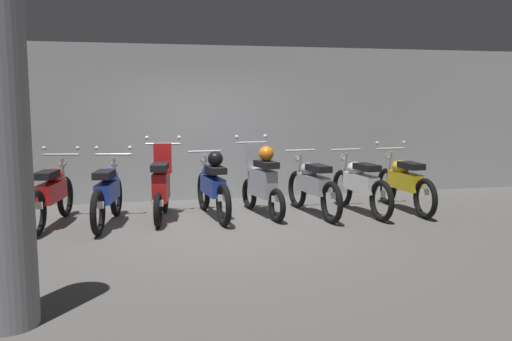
# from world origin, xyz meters

# --- Properties ---
(ground_plane) EXTENTS (80.00, 80.00, 0.00)m
(ground_plane) POSITION_xyz_m (0.00, 0.00, 0.00)
(ground_plane) COLOR #565451
(back_wall) EXTENTS (16.00, 0.30, 2.87)m
(back_wall) POSITION_xyz_m (0.00, 2.52, 1.43)
(back_wall) COLOR #9EA0A3
(back_wall) RESTS_ON ground
(motorbike_slot_1) EXTENTS (0.62, 1.93, 1.15)m
(motorbike_slot_1) POSITION_xyz_m (-2.42, 0.71, 0.49)
(motorbike_slot_1) COLOR black
(motorbike_slot_1) RESTS_ON ground
(motorbike_slot_2) EXTENTS (0.60, 1.94, 1.15)m
(motorbike_slot_2) POSITION_xyz_m (-1.61, 0.56, 0.49)
(motorbike_slot_2) COLOR black
(motorbike_slot_2) RESTS_ON ground
(motorbike_slot_3) EXTENTS (0.58, 1.67, 1.29)m
(motorbike_slot_3) POSITION_xyz_m (-0.80, 0.78, 0.53)
(motorbike_slot_3) COLOR black
(motorbike_slot_3) RESTS_ON ground
(motorbike_slot_4) EXTENTS (0.56, 1.95, 1.08)m
(motorbike_slot_4) POSITION_xyz_m (-0.00, 0.72, 0.53)
(motorbike_slot_4) COLOR black
(motorbike_slot_4) RESTS_ON ground
(motorbike_slot_5) EXTENTS (0.58, 1.67, 1.29)m
(motorbike_slot_5) POSITION_xyz_m (0.81, 0.72, 0.57)
(motorbike_slot_5) COLOR black
(motorbike_slot_5) RESTS_ON ground
(motorbike_slot_6) EXTENTS (0.56, 1.95, 1.03)m
(motorbike_slot_6) POSITION_xyz_m (1.62, 0.54, 0.49)
(motorbike_slot_6) COLOR black
(motorbike_slot_6) RESTS_ON ground
(motorbike_slot_7) EXTENTS (0.56, 1.95, 1.03)m
(motorbike_slot_7) POSITION_xyz_m (2.43, 0.50, 0.49)
(motorbike_slot_7) COLOR black
(motorbike_slot_7) RESTS_ON ground
(motorbike_slot_8) EXTENTS (0.59, 1.95, 1.15)m
(motorbike_slot_8) POSITION_xyz_m (3.24, 0.52, 0.49)
(motorbike_slot_8) COLOR black
(motorbike_slot_8) RESTS_ON ground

